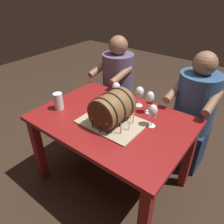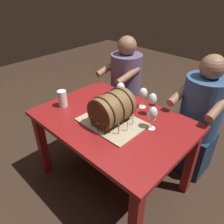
{
  "view_description": "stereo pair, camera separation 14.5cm",
  "coord_description": "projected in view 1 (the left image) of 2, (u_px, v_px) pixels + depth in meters",
  "views": [
    {
      "loc": [
        0.88,
        -1.14,
        1.68
      ],
      "look_at": [
        0.04,
        -0.05,
        0.82
      ],
      "focal_mm": 34.35,
      "sensor_mm": 36.0,
      "label": 1
    },
    {
      "loc": [
        0.99,
        -1.04,
        1.68
      ],
      "look_at": [
        0.04,
        -0.05,
        0.82
      ],
      "focal_mm": 34.35,
      "sensor_mm": 36.0,
      "label": 2
    }
  ],
  "objects": [
    {
      "name": "ground_plane",
      "position": [
        112.0,
        179.0,
        2.11
      ],
      "size": [
        8.0,
        8.0,
        0.0
      ],
      "primitive_type": "plane",
      "color": "#332319"
    },
    {
      "name": "dining_table",
      "position": [
        112.0,
        130.0,
        1.79
      ],
      "size": [
        1.24,
        0.88,
        0.72
      ],
      "color": "maroon",
      "rests_on": "ground"
    },
    {
      "name": "barrel_cake",
      "position": [
        112.0,
        110.0,
        1.61
      ],
      "size": [
        0.49,
        0.36,
        0.26
      ],
      "color": "tan",
      "rests_on": "dining_table"
    },
    {
      "name": "wine_glass_red",
      "position": [
        150.0,
        98.0,
        1.74
      ],
      "size": [
        0.07,
        0.07,
        0.19
      ],
      "color": "white",
      "rests_on": "dining_table"
    },
    {
      "name": "wine_glass_rose",
      "position": [
        116.0,
        88.0,
        1.93
      ],
      "size": [
        0.08,
        0.08,
        0.17
      ],
      "color": "white",
      "rests_on": "dining_table"
    },
    {
      "name": "wine_glass_empty",
      "position": [
        140.0,
        92.0,
        1.83
      ],
      "size": [
        0.07,
        0.07,
        0.18
      ],
      "color": "white",
      "rests_on": "dining_table"
    },
    {
      "name": "wine_glass_white",
      "position": [
        153.0,
        112.0,
        1.57
      ],
      "size": [
        0.07,
        0.07,
        0.19
      ],
      "color": "white",
      "rests_on": "dining_table"
    },
    {
      "name": "beer_pint",
      "position": [
        59.0,
        102.0,
        1.82
      ],
      "size": [
        0.08,
        0.08,
        0.15
      ],
      "color": "white",
      "rests_on": "dining_table"
    },
    {
      "name": "person_seated_left",
      "position": [
        117.0,
        92.0,
        2.5
      ],
      "size": [
        0.39,
        0.48,
        1.19
      ],
      "color": "#372D40",
      "rests_on": "ground"
    },
    {
      "name": "person_seated_right",
      "position": [
        192.0,
        117.0,
        2.03
      ],
      "size": [
        0.41,
        0.48,
        1.19
      ],
      "color": "#1B2D46",
      "rests_on": "ground"
    }
  ]
}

